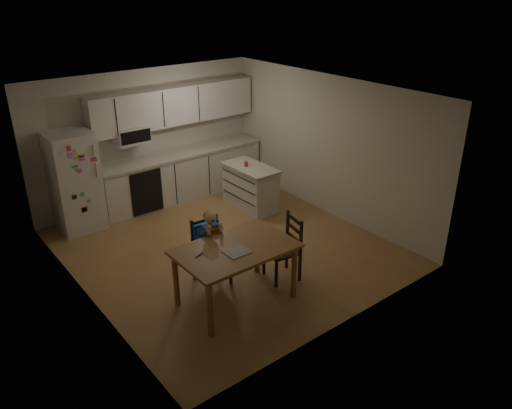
{
  "coord_description": "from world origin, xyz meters",
  "views": [
    {
      "loc": [
        -3.97,
        -5.83,
        3.98
      ],
      "look_at": [
        0.1,
        -0.67,
        0.97
      ],
      "focal_mm": 35.0,
      "sensor_mm": 36.0,
      "label": 1
    }
  ],
  "objects": [
    {
      "name": "dining_table",
      "position": [
        -0.72,
        -1.27,
        0.7
      ],
      "size": [
        1.52,
        0.98,
        0.81
      ],
      "color": "brown",
      "rests_on": "ground"
    },
    {
      "name": "kitchen_island",
      "position": [
        1.26,
        0.96,
        0.42
      ],
      "size": [
        0.58,
        1.12,
        0.82
      ],
      "color": "silver",
      "rests_on": "ground"
    },
    {
      "name": "napkin",
      "position": [
        -0.77,
        -1.38,
        0.82
      ],
      "size": [
        0.31,
        0.27,
        0.01
      ],
      "primitive_type": "cube",
      "color": "#A3A2A7",
      "rests_on": "dining_table"
    },
    {
      "name": "chair_side",
      "position": [
        0.23,
        -1.24,
        0.54
      ],
      "size": [
        0.5,
        0.5,
        0.95
      ],
      "rotation": [
        0.0,
        0.0,
        -1.78
      ],
      "color": "black",
      "rests_on": "ground"
    },
    {
      "name": "room",
      "position": [
        0.0,
        0.48,
        1.25
      ],
      "size": [
        4.52,
        5.01,
        2.51
      ],
      "color": "#9B6C41",
      "rests_on": "ground"
    },
    {
      "name": "refrigerator",
      "position": [
        -1.55,
        2.15,
        0.85
      ],
      "size": [
        0.72,
        0.7,
        1.7
      ],
      "primitive_type": "cube",
      "color": "silver",
      "rests_on": "ground"
    },
    {
      "name": "red_cup",
      "position": [
        1.2,
        1.01,
        0.87
      ],
      "size": [
        0.07,
        0.07,
        0.09
      ],
      "primitive_type": "cylinder",
      "color": "red",
      "rests_on": "kitchen_island"
    },
    {
      "name": "kitchen_run",
      "position": [
        0.5,
        2.24,
        0.88
      ],
      "size": [
        3.37,
        0.62,
        2.15
      ],
      "color": "silver",
      "rests_on": "ground"
    },
    {
      "name": "chair_booster",
      "position": [
        -0.71,
        -0.66,
        0.67
      ],
      "size": [
        0.46,
        0.46,
        1.12
      ],
      "rotation": [
        0.0,
        0.0,
        -0.09
      ],
      "color": "black",
      "rests_on": "ground"
    },
    {
      "name": "toddler_spoon",
      "position": [
        -1.21,
        -1.17,
        0.82
      ],
      "size": [
        0.12,
        0.06,
        0.02
      ],
      "primitive_type": "cylinder",
      "rotation": [
        0.0,
        1.57,
        0.35
      ],
      "color": "blue",
      "rests_on": "dining_table"
    }
  ]
}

